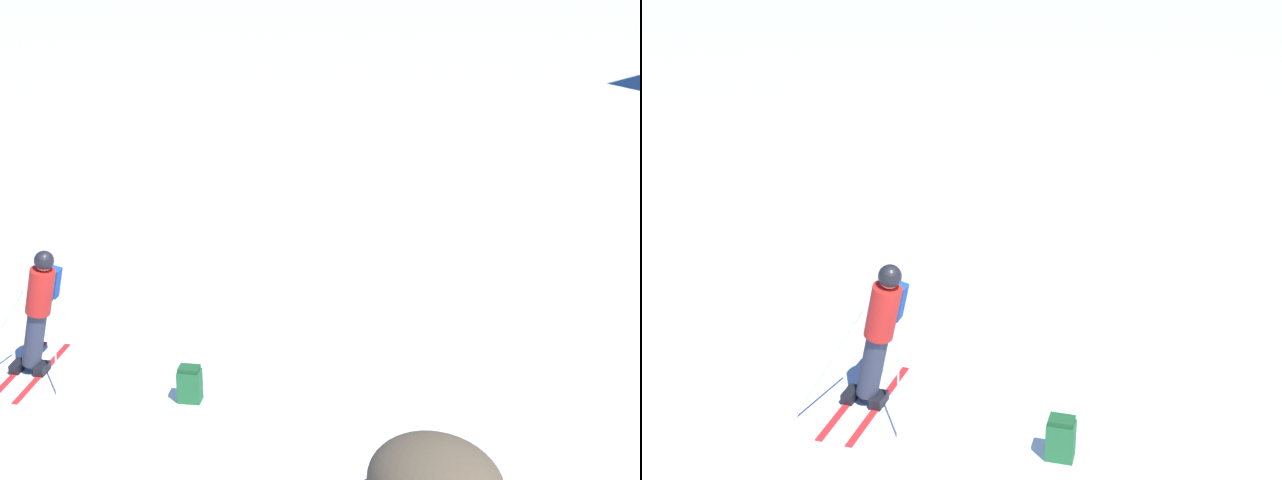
% 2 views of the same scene
% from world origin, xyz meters
% --- Properties ---
extents(ground_plane, '(300.00, 300.00, 0.00)m').
position_xyz_m(ground_plane, '(0.00, 0.00, 0.00)').
color(ground_plane, white).
extents(skier, '(1.51, 1.71, 1.86)m').
position_xyz_m(skier, '(-1.23, 0.14, 1.03)').
color(skier, red).
rests_on(skier, ground).
extents(spare_backpack, '(0.37, 0.35, 0.50)m').
position_xyz_m(spare_backpack, '(0.81, 1.02, 0.24)').
color(spare_backpack, '#236633').
rests_on(spare_backpack, ground).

